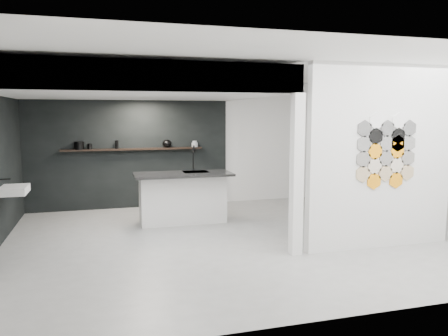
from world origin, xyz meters
TOP-DOWN VIEW (x-y plane):
  - floor at (0.00, 0.00)m, footprint 7.00×6.00m
  - partition_panel at (2.23, -1.00)m, footprint 2.45×0.15m
  - bay_clad_back at (-1.30, 2.97)m, footprint 4.40×0.04m
  - bay_clad_left at (-3.47, 1.00)m, footprint 0.04×4.00m
  - bulkhead at (-1.30, 1.00)m, footprint 4.40×4.00m
  - corner_column at (0.82, -1.00)m, footprint 0.16×0.16m
  - fascia_beam at (-1.30, -0.92)m, footprint 4.40×0.16m
  - wall_basin at (-3.24, 0.80)m, footprint 0.40×0.60m
  - display_shelf at (-1.20, 2.87)m, footprint 3.00×0.15m
  - kitchen_island at (-0.42, 1.34)m, footprint 1.82×0.81m
  - stockpot at (-2.31, 2.87)m, footprint 0.22×0.22m
  - kettle at (-0.47, 2.87)m, footprint 0.21×0.21m
  - glass_bowl at (0.15, 2.87)m, footprint 0.15×0.15m
  - glass_vase at (0.15, 2.87)m, footprint 0.13×0.13m
  - bottle_dark at (-1.55, 2.87)m, footprint 0.08×0.08m
  - utensil_cup at (-2.10, 2.87)m, footprint 0.11×0.11m
  - hex_tile_cluster at (2.26, -1.09)m, footprint 1.04×0.02m

SIDE VIEW (x-z plane):
  - floor at x=0.00m, z-range -0.01..0.00m
  - kitchen_island at x=-0.42m, z-range -0.24..1.22m
  - wall_basin at x=-3.24m, z-range 0.79..0.91m
  - bay_clad_back at x=-1.30m, z-range 0.00..2.35m
  - bay_clad_left at x=-3.47m, z-range 0.00..2.35m
  - corner_column at x=0.82m, z-range 0.00..2.35m
  - display_shelf at x=-1.20m, z-range 1.28..1.32m
  - glass_bowl at x=0.15m, z-range 1.32..1.42m
  - utensil_cup at x=-2.10m, z-range 1.32..1.43m
  - glass_vase at x=0.15m, z-range 1.32..1.46m
  - partition_panel at x=2.23m, z-range 0.00..2.80m
  - stockpot at x=-2.31m, z-range 1.32..1.48m
  - kettle at x=-0.47m, z-range 1.32..1.49m
  - bottle_dark at x=-1.55m, z-range 1.32..1.50m
  - hex_tile_cluster at x=2.26m, z-range 0.92..2.09m
  - bulkhead at x=-1.30m, z-range 2.35..2.75m
  - fascia_beam at x=-1.30m, z-range 2.35..2.75m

